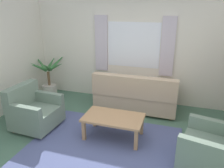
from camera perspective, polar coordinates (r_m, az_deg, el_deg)
ground_plane at (r=4.11m, az=-2.14°, el=-15.75°), size 6.24×6.24×0.00m
wall_back at (r=5.62m, az=5.64°, el=8.59°), size 5.32×0.12×2.60m
window_with_curtains at (r=5.51m, az=5.50°, el=9.96°), size 1.98×0.07×1.40m
area_rug at (r=4.10m, az=-2.14°, el=-15.68°), size 2.65×2.07×0.01m
couch at (r=5.22m, az=6.08°, el=-3.04°), size 1.90×0.82×0.92m
armchair_left at (r=4.78m, az=-19.56°, el=-6.61°), size 0.86×0.88×0.88m
armchair_right at (r=3.78m, az=24.88°, el=-14.86°), size 0.99×1.00×0.88m
coffee_table at (r=4.14m, az=0.38°, el=-9.12°), size 1.10×0.64×0.44m
potted_plant at (r=6.25m, az=-16.02°, el=1.41°), size 1.05×1.20×1.15m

